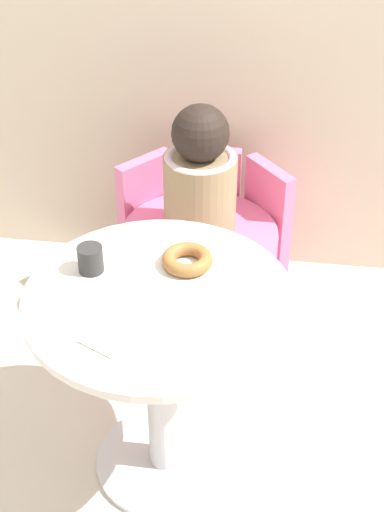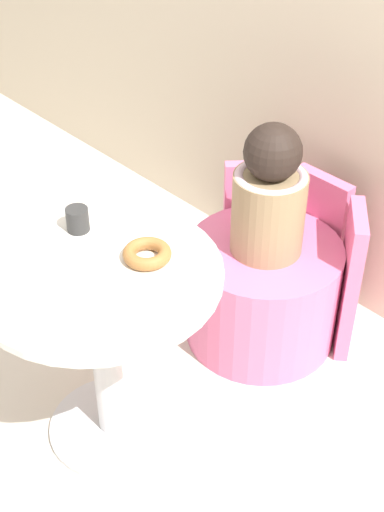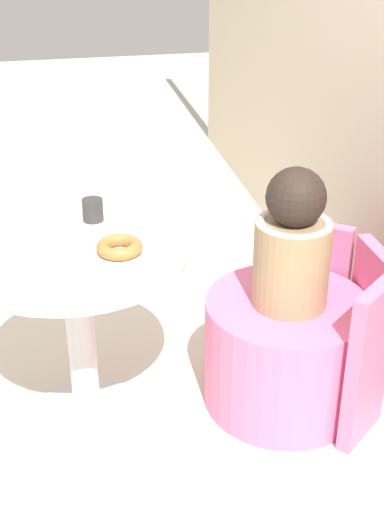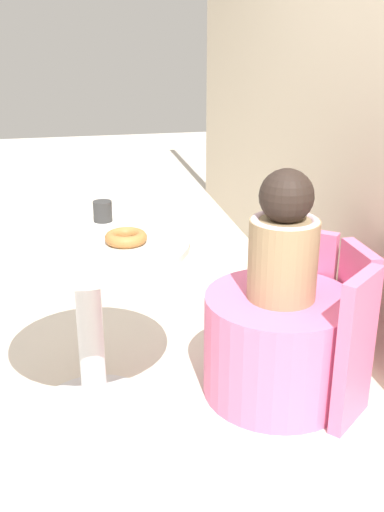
# 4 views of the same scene
# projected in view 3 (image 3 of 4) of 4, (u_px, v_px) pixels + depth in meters

# --- Properties ---
(ground_plane) EXTENTS (12.00, 12.00, 0.00)m
(ground_plane) POSITION_uv_depth(u_px,v_px,m) (100.00, 414.00, 2.56)
(ground_plane) COLOR beige
(round_table) EXTENTS (0.72, 0.72, 0.69)m
(round_table) POSITION_uv_depth(u_px,v_px,m) (78.00, 304.00, 2.31)
(round_table) COLOR silver
(round_table) RESTS_ON ground_plane
(tub_chair) EXTENTS (0.58, 0.58, 0.41)m
(tub_chair) POSITION_uv_depth(u_px,v_px,m) (285.00, 352.00, 2.55)
(tub_chair) COLOR #DB6693
(tub_chair) RESTS_ON ground_plane
(booth_backrest) EXTENTS (0.67, 0.25, 0.59)m
(booth_backrest) POSITION_uv_depth(u_px,v_px,m) (349.00, 324.00, 2.55)
(booth_backrest) COLOR #DB6693
(booth_backrest) RESTS_ON ground_plane
(child_figure) EXTENTS (0.26, 0.26, 0.49)m
(child_figure) POSITION_uv_depth(u_px,v_px,m) (293.00, 244.00, 2.35)
(child_figure) COLOR #937A56
(child_figure) RESTS_ON tub_chair
(donut) EXTENTS (0.14, 0.14, 0.04)m
(donut) POSITION_uv_depth(u_px,v_px,m) (120.00, 247.00, 2.18)
(donut) COLOR #9E6633
(donut) RESTS_ON round_table
(cup) EXTENTS (0.07, 0.07, 0.08)m
(cup) POSITION_uv_depth(u_px,v_px,m) (93.00, 210.00, 2.39)
(cup) COLOR #2D2D2D
(cup) RESTS_ON round_table
(paper_napkin) EXTENTS (0.14, 0.14, 0.01)m
(paper_napkin) POSITION_uv_depth(u_px,v_px,m) (14.00, 241.00, 2.26)
(paper_napkin) COLOR silver
(paper_napkin) RESTS_ON round_table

